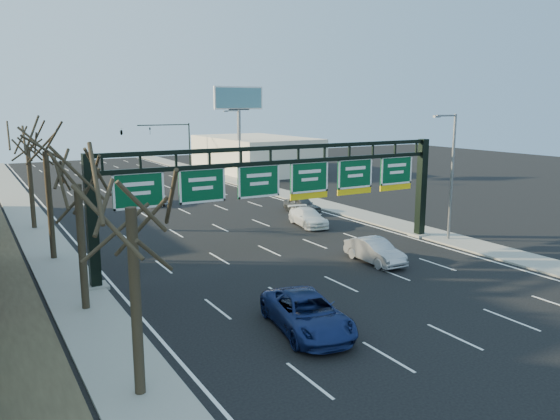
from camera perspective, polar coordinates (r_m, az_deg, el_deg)
ground at (r=28.77m, az=8.75°, el=-8.75°), size 160.00×160.00×0.00m
sidewalk_left at (r=42.25m, az=-23.50°, el=-3.07°), size 3.00×120.00×0.12m
sidewalk_right at (r=51.66m, az=5.86°, el=0.21°), size 3.00×120.00×0.12m
lane_markings at (r=45.43m, az=-7.31°, el=-1.37°), size 21.60×120.00×0.01m
sign_gantry at (r=34.12m, az=0.71°, el=2.52°), size 24.60×1.20×7.20m
building_right_distant at (r=80.41m, az=-2.63°, el=5.85°), size 12.00×20.00×5.00m
tree_near at (r=17.62m, az=-15.50°, el=3.54°), size 3.60×3.60×8.86m
tree_gantry at (r=26.41m, az=-20.57°, el=4.78°), size 3.60×3.60×8.48m
tree_mid at (r=36.23m, az=-23.44°, el=7.24°), size 3.60×3.60×9.24m
tree_far at (r=46.17m, az=-24.99°, el=7.27°), size 3.60×3.60×8.86m
streetlight_near at (r=40.35m, az=17.43°, el=3.97°), size 2.15×0.22×9.00m
streetlight_far at (r=67.92m, az=-4.36°, el=7.08°), size 2.15×0.22×9.00m
billboard_right at (r=73.36m, az=-4.33°, el=10.48°), size 7.00×0.50×12.00m
traffic_signal_mast at (r=79.41m, az=-13.63°, el=7.66°), size 10.16×0.54×7.00m
car_blue_suv at (r=23.93m, az=2.85°, el=-10.72°), size 3.60×6.12×1.60m
car_silver_sedan at (r=34.28m, az=9.88°, el=-4.24°), size 1.75×4.58×1.49m
car_white_wagon at (r=44.11m, az=2.95°, el=-0.76°), size 2.64×5.00×1.38m
car_grey_far at (r=49.41m, az=2.32°, el=0.53°), size 2.02×4.26×1.41m
car_silver_distant at (r=55.16m, az=-13.29°, el=1.40°), size 1.87×4.67×1.51m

